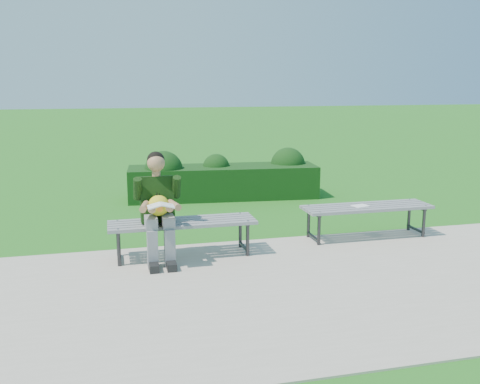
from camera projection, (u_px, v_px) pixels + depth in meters
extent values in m
plane|color=#2B691B|center=(215.00, 244.00, 7.22)|extent=(80.00, 80.00, 0.00)
cube|color=#BCB59F|center=(248.00, 291.00, 5.55)|extent=(30.00, 3.50, 0.02)
cube|color=#174111|center=(223.00, 182.00, 10.06)|extent=(3.57, 1.18, 0.60)
sphere|color=#174111|center=(164.00, 170.00, 9.76)|extent=(0.75, 0.75, 0.70)
sphere|color=#174111|center=(216.00, 167.00, 10.07)|extent=(0.54, 0.54, 0.50)
sphere|color=#174111|center=(288.00, 165.00, 10.40)|extent=(0.72, 0.72, 0.67)
cube|color=gray|center=(185.00, 227.00, 6.37)|extent=(1.80, 0.08, 0.04)
cube|color=gray|center=(184.00, 225.00, 6.47)|extent=(1.80, 0.08, 0.04)
cube|color=gray|center=(182.00, 222.00, 6.57)|extent=(1.80, 0.09, 0.04)
cube|color=gray|center=(181.00, 220.00, 6.67)|extent=(1.80, 0.08, 0.04)
cube|color=gray|center=(180.00, 218.00, 6.77)|extent=(1.80, 0.08, 0.04)
cylinder|color=#2D2D30|center=(119.00, 249.00, 6.25)|extent=(0.04, 0.04, 0.41)
cylinder|color=#2D2D30|center=(118.00, 240.00, 6.61)|extent=(0.04, 0.04, 0.41)
cylinder|color=#2D2D30|center=(118.00, 230.00, 6.40)|extent=(0.04, 0.42, 0.04)
cylinder|color=#2D2D30|center=(119.00, 256.00, 6.46)|extent=(0.04, 0.42, 0.04)
cylinder|color=gray|center=(118.00, 229.00, 6.18)|extent=(0.02, 0.02, 0.01)
cylinder|color=gray|center=(117.00, 220.00, 6.58)|extent=(0.02, 0.02, 0.01)
cylinder|color=#2D2D30|center=(248.00, 240.00, 6.62)|extent=(0.04, 0.04, 0.41)
cylinder|color=#2D2D30|center=(240.00, 232.00, 6.98)|extent=(0.04, 0.04, 0.41)
cylinder|color=#2D2D30|center=(244.00, 222.00, 6.76)|extent=(0.04, 0.42, 0.04)
cylinder|color=#2D2D30|center=(244.00, 247.00, 6.83)|extent=(0.04, 0.42, 0.04)
cylinder|color=gray|center=(248.00, 221.00, 6.55)|extent=(0.02, 0.02, 0.01)
cylinder|color=gray|center=(240.00, 213.00, 6.95)|extent=(0.02, 0.02, 0.01)
cube|color=gray|center=(374.00, 210.00, 7.19)|extent=(1.80, 0.08, 0.04)
cube|color=gray|center=(370.00, 209.00, 7.28)|extent=(1.80, 0.08, 0.04)
cube|color=gray|center=(367.00, 207.00, 7.38)|extent=(1.80, 0.08, 0.04)
cube|color=gray|center=(364.00, 205.00, 7.48)|extent=(1.80, 0.09, 0.04)
cube|color=gray|center=(360.00, 204.00, 7.58)|extent=(1.80, 0.09, 0.04)
cylinder|color=#2D2D30|center=(319.00, 230.00, 7.06)|extent=(0.04, 0.04, 0.41)
cylinder|color=#2D2D30|center=(309.00, 223.00, 7.43)|extent=(0.04, 0.04, 0.41)
cylinder|color=#2D2D30|center=(314.00, 213.00, 7.21)|extent=(0.04, 0.42, 0.04)
cylinder|color=#2D2D30|center=(313.00, 237.00, 7.27)|extent=(0.04, 0.42, 0.04)
cylinder|color=gray|center=(320.00, 212.00, 7.00)|extent=(0.02, 0.02, 0.01)
cylinder|color=gray|center=(309.00, 205.00, 7.39)|extent=(0.02, 0.02, 0.01)
cylinder|color=#2D2D30|center=(424.00, 223.00, 7.43)|extent=(0.04, 0.04, 0.41)
cylinder|color=#2D2D30|center=(409.00, 216.00, 7.79)|extent=(0.04, 0.04, 0.41)
cylinder|color=#2D2D30|center=(417.00, 207.00, 7.57)|extent=(0.04, 0.42, 0.04)
cylinder|color=#2D2D30|center=(416.00, 229.00, 7.64)|extent=(0.04, 0.42, 0.04)
cylinder|color=gray|center=(426.00, 206.00, 7.36)|extent=(0.02, 0.02, 0.01)
cylinder|color=gray|center=(409.00, 199.00, 7.76)|extent=(0.02, 0.02, 0.01)
cube|color=gray|center=(150.00, 221.00, 6.31)|extent=(0.14, 0.42, 0.13)
cube|color=gray|center=(167.00, 220.00, 6.35)|extent=(0.14, 0.42, 0.13)
cube|color=gray|center=(153.00, 249.00, 6.19)|extent=(0.12, 0.13, 0.45)
cube|color=gray|center=(170.00, 248.00, 6.24)|extent=(0.12, 0.13, 0.45)
cube|color=black|center=(154.00, 267.00, 6.14)|extent=(0.11, 0.26, 0.09)
cube|color=black|center=(171.00, 265.00, 6.18)|extent=(0.11, 0.26, 0.09)
cube|color=black|center=(157.00, 199.00, 6.48)|extent=(0.40, 0.30, 0.59)
cylinder|color=#AC7853|center=(156.00, 173.00, 6.39)|extent=(0.10, 0.10, 0.08)
sphere|color=#AC7853|center=(156.00, 163.00, 6.35)|extent=(0.21, 0.21, 0.21)
sphere|color=black|center=(156.00, 160.00, 6.37)|extent=(0.21, 0.21, 0.21)
cylinder|color=black|center=(138.00, 189.00, 6.30)|extent=(0.10, 0.21, 0.30)
cylinder|color=black|center=(177.00, 187.00, 6.40)|extent=(0.10, 0.21, 0.30)
cylinder|color=#AC7853|center=(145.00, 207.00, 6.13)|extent=(0.14, 0.31, 0.08)
cylinder|color=#AC7853|center=(174.00, 205.00, 6.21)|extent=(0.14, 0.31, 0.08)
sphere|color=#AC7853|center=(152.00, 209.00, 6.00)|extent=(0.09, 0.09, 0.09)
sphere|color=#AC7853|center=(170.00, 208.00, 6.05)|extent=(0.09, 0.09, 0.09)
sphere|color=yellow|center=(159.00, 206.00, 6.27)|extent=(0.25, 0.25, 0.25)
cone|color=orange|center=(160.00, 208.00, 6.17)|extent=(0.07, 0.07, 0.07)
cone|color=black|center=(157.00, 195.00, 6.25)|extent=(0.03, 0.05, 0.08)
cone|color=black|center=(159.00, 195.00, 6.27)|extent=(0.03, 0.04, 0.07)
sphere|color=white|center=(155.00, 205.00, 6.16)|extent=(0.05, 0.05, 0.05)
sphere|color=white|center=(163.00, 205.00, 6.18)|extent=(0.05, 0.05, 0.05)
cube|color=white|center=(154.00, 206.00, 5.98)|extent=(0.15, 0.20, 0.05)
cube|color=white|center=(168.00, 205.00, 6.01)|extent=(0.15, 0.20, 0.05)
cube|color=white|center=(360.00, 206.00, 7.35)|extent=(0.26, 0.21, 0.01)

